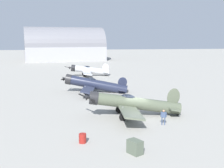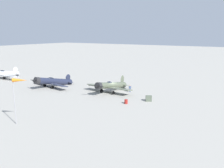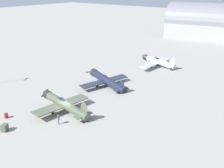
{
  "view_description": "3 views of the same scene",
  "coord_description": "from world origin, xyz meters",
  "px_view_note": "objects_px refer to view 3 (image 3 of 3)",
  "views": [
    {
      "loc": [
        -29.76,
        7.44,
        8.76
      ],
      "look_at": [
        13.4,
        0.78,
        1.6
      ],
      "focal_mm": 44.24,
      "sensor_mm": 36.0,
      "label": 1
    },
    {
      "loc": [
        -28.57,
        45.04,
        13.1
      ],
      "look_at": [
        0.0,
        0.0,
        1.8
      ],
      "focal_mm": 39.04,
      "sensor_mm": 36.0,
      "label": 2
    },
    {
      "loc": [
        -32.89,
        -35.66,
        21.31
      ],
      "look_at": [
        13.4,
        0.78,
        1.6
      ],
      "focal_mm": 49.71,
      "sensor_mm": 36.0,
      "label": 3
    }
  ],
  "objects_px": {
    "airplane_foreground": "(64,104)",
    "equipment_crate": "(4,128)",
    "ground_crew_mechanic": "(58,118)",
    "airplane_far_line": "(158,62)",
    "fuel_drum": "(6,116)",
    "airplane_mid_apron": "(107,81)"
  },
  "relations": [
    {
      "from": "airplane_foreground",
      "to": "equipment_crate",
      "type": "relative_size",
      "value": 8.45
    },
    {
      "from": "airplane_foreground",
      "to": "ground_crew_mechanic",
      "type": "distance_m",
      "value": 4.38
    },
    {
      "from": "airplane_foreground",
      "to": "airplane_far_line",
      "type": "distance_m",
      "value": 35.53
    },
    {
      "from": "airplane_far_line",
      "to": "fuel_drum",
      "type": "bearing_deg",
      "value": 85.43
    },
    {
      "from": "airplane_mid_apron",
      "to": "fuel_drum",
      "type": "height_order",
      "value": "airplane_mid_apron"
    },
    {
      "from": "ground_crew_mechanic",
      "to": "fuel_drum",
      "type": "xyz_separation_m",
      "value": [
        -3.71,
        8.46,
        -0.56
      ]
    },
    {
      "from": "airplane_far_line",
      "to": "airplane_foreground",
      "type": "bearing_deg",
      "value": 94.13
    },
    {
      "from": "airplane_mid_apron",
      "to": "equipment_crate",
      "type": "height_order",
      "value": "airplane_mid_apron"
    },
    {
      "from": "airplane_foreground",
      "to": "airplane_mid_apron",
      "type": "bearing_deg",
      "value": -75.99
    },
    {
      "from": "airplane_mid_apron",
      "to": "equipment_crate",
      "type": "relative_size",
      "value": 8.76
    },
    {
      "from": "airplane_foreground",
      "to": "equipment_crate",
      "type": "height_order",
      "value": "airplane_foreground"
    },
    {
      "from": "ground_crew_mechanic",
      "to": "fuel_drum",
      "type": "relative_size",
      "value": 1.96
    },
    {
      "from": "airplane_foreground",
      "to": "ground_crew_mechanic",
      "type": "xyz_separation_m",
      "value": [
        -3.56,
        -2.48,
        -0.59
      ]
    },
    {
      "from": "airplane_far_line",
      "to": "fuel_drum",
      "type": "distance_m",
      "value": 42.86
    },
    {
      "from": "airplane_foreground",
      "to": "fuel_drum",
      "type": "distance_m",
      "value": 9.49
    },
    {
      "from": "airplane_far_line",
      "to": "fuel_drum",
      "type": "height_order",
      "value": "airplane_far_line"
    },
    {
      "from": "airplane_far_line",
      "to": "equipment_crate",
      "type": "bearing_deg",
      "value": 90.59
    },
    {
      "from": "airplane_far_line",
      "to": "airplane_mid_apron",
      "type": "bearing_deg",
      "value": 88.79
    },
    {
      "from": "fuel_drum",
      "to": "airplane_far_line",
      "type": "bearing_deg",
      "value": -4.61
    },
    {
      "from": "airplane_mid_apron",
      "to": "ground_crew_mechanic",
      "type": "height_order",
      "value": "airplane_mid_apron"
    },
    {
      "from": "airplane_foreground",
      "to": "airplane_mid_apron",
      "type": "height_order",
      "value": "airplane_foreground"
    },
    {
      "from": "equipment_crate",
      "to": "fuel_drum",
      "type": "relative_size",
      "value": 1.71
    }
  ]
}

